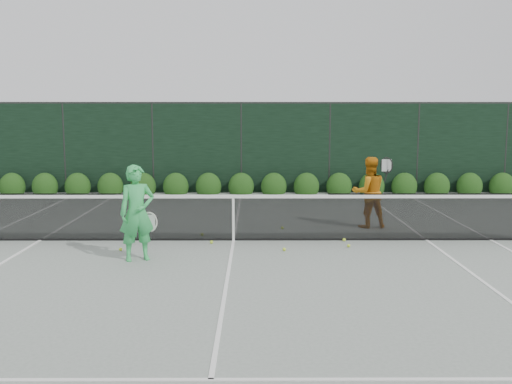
{
  "coord_description": "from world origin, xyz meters",
  "views": [
    {
      "loc": [
        0.44,
        -11.86,
        2.69
      ],
      "look_at": [
        0.48,
        0.3,
        1.0
      ],
      "focal_mm": 40.0,
      "sensor_mm": 36.0,
      "label": 1
    }
  ],
  "objects": [
    {
      "name": "player_man",
      "position": [
        3.14,
        1.4,
        0.84
      ],
      "size": [
        0.93,
        0.75,
        1.67
      ],
      "rotation": [
        0.0,
        0.0,
        3.29
      ],
      "color": "orange",
      "rests_on": "ground"
    },
    {
      "name": "player_woman",
      "position": [
        -1.7,
        -1.61,
        0.88
      ],
      "size": [
        0.75,
        0.64,
        1.76
      ],
      "rotation": [
        0.0,
        0.0,
        0.4
      ],
      "color": "#36B95B",
      "rests_on": "ground"
    },
    {
      "name": "court_lines",
      "position": [
        0.0,
        0.0,
        0.01
      ],
      "size": [
        11.03,
        23.83,
        0.01
      ],
      "color": "white",
      "rests_on": "ground"
    },
    {
      "name": "ground",
      "position": [
        0.0,
        0.0,
        0.0
      ],
      "size": [
        80.0,
        80.0,
        0.0
      ],
      "primitive_type": "plane",
      "color": "gray",
      "rests_on": "ground"
    },
    {
      "name": "hedge_row",
      "position": [
        -0.0,
        7.15,
        0.23
      ],
      "size": [
        31.66,
        0.65,
        0.94
      ],
      "color": "#0F350E",
      "rests_on": "ground"
    },
    {
      "name": "tennis_net",
      "position": [
        -0.02,
        0.0,
        0.53
      ],
      "size": [
        12.9,
        0.1,
        1.07
      ],
      "color": "#0F2F1F",
      "rests_on": "ground"
    },
    {
      "name": "tennis_balls",
      "position": [
        0.5,
        -0.18,
        0.03
      ],
      "size": [
        4.6,
        2.2,
        0.07
      ],
      "color": "#CEF235",
      "rests_on": "ground"
    },
    {
      "name": "windscreen_fence",
      "position": [
        0.0,
        -2.71,
        1.51
      ],
      "size": [
        32.0,
        21.07,
        3.06
      ],
      "color": "black",
      "rests_on": "ground"
    }
  ]
}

